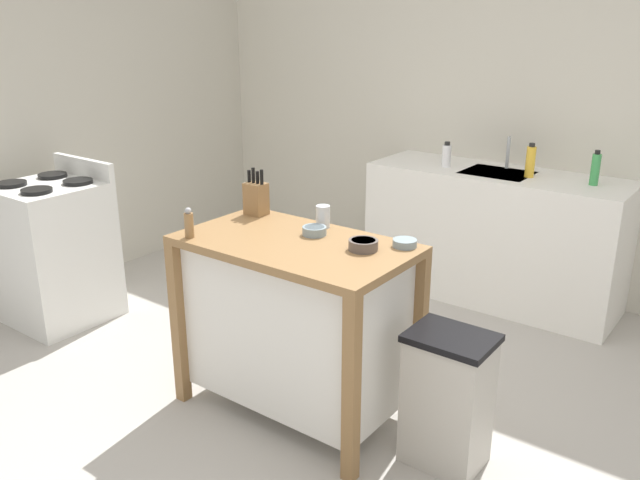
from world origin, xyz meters
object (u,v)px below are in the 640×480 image
object	(u,v)px
kitchen_island	(296,318)
bottle_hand_soap	(530,161)
sink_faucet	(508,152)
bottle_spray_cleaner	(595,169)
knife_block	(256,198)
pepper_grinder	(189,224)
bowl_ceramic_wide	(314,230)
trash_bin	(447,399)
drinking_cup	(323,217)
stove	(55,251)
bottle_dish_soap	(447,155)
bowl_ceramic_small	(363,245)
bowl_stoneware_deep	(405,243)

from	to	relation	value
kitchen_island	bottle_hand_soap	bearing A→B (deg)	77.15
sink_faucet	bottle_spray_cleaner	xyz separation A→B (m)	(0.61, -0.13, -0.01)
knife_block	bottle_spray_cleaner	size ratio (longest dim) A/B	1.15
pepper_grinder	bottle_hand_soap	distance (m)	2.33
bowl_ceramic_wide	trash_bin	size ratio (longest dim) A/B	0.19
kitchen_island	pepper_grinder	size ratio (longest dim) A/B	7.49
drinking_cup	stove	distance (m)	1.99
knife_block	bottle_dish_soap	bearing A→B (deg)	79.64
sink_faucet	kitchen_island	bearing A→B (deg)	-96.04
kitchen_island	stove	size ratio (longest dim) A/B	1.08
kitchen_island	sink_faucet	world-z (taller)	sink_faucet
knife_block	bowl_ceramic_small	distance (m)	0.77
kitchen_island	sink_faucet	bearing A→B (deg)	83.96
knife_block	bowl_ceramic_wide	distance (m)	0.47
bottle_spray_cleaner	bottle_dish_soap	xyz separation A→B (m)	(-0.97, -0.08, -0.02)
bowl_stoneware_deep	bottle_dish_soap	world-z (taller)	bottle_dish_soap
bowl_stoneware_deep	drinking_cup	bearing A→B (deg)	178.97
bowl_stoneware_deep	stove	xyz separation A→B (m)	(-2.37, -0.34, -0.46)
bowl_ceramic_wide	bowl_stoneware_deep	xyz separation A→B (m)	(0.43, 0.11, -0.00)
bowl_ceramic_wide	pepper_grinder	world-z (taller)	pepper_grinder
kitchen_island	stove	world-z (taller)	stove
knife_block	bowl_stoneware_deep	size ratio (longest dim) A/B	2.26
kitchen_island	bottle_spray_cleaner	xyz separation A→B (m)	(0.83, 1.93, 0.50)
knife_block	pepper_grinder	bearing A→B (deg)	-89.84
bowl_ceramic_small	bottle_hand_soap	world-z (taller)	bottle_hand_soap
bowl_ceramic_small	knife_block	bearing A→B (deg)	170.36
bowl_ceramic_small	bowl_stoneware_deep	world-z (taller)	bowl_ceramic_small
bowl_ceramic_small	bottle_spray_cleaner	bearing A→B (deg)	74.66
trash_bin	pepper_grinder	bearing A→B (deg)	-165.39
bowl_stoneware_deep	kitchen_island	bearing A→B (deg)	-152.14
knife_block	bowl_ceramic_small	size ratio (longest dim) A/B	1.87
bowl_ceramic_small	stove	xyz separation A→B (m)	(-2.24, -0.19, -0.47)
knife_block	drinking_cup	xyz separation A→B (m)	(0.42, 0.03, -0.04)
kitchen_island	bottle_dish_soap	xyz separation A→B (m)	(-0.14, 1.85, 0.48)
knife_block	stove	bearing A→B (deg)	-167.98
kitchen_island	pepper_grinder	bearing A→B (deg)	-149.37
stove	bottle_spray_cleaner	bearing A→B (deg)	36.44
bowl_ceramic_wide	trash_bin	bearing A→B (deg)	-4.82
knife_block	bottle_spray_cleaner	world-z (taller)	knife_block
drinking_cup	trash_bin	bearing A→B (deg)	-12.80
trash_bin	knife_block	bearing A→B (deg)	172.77
bowl_ceramic_wide	bottle_spray_cleaner	size ratio (longest dim) A/B	0.54
kitchen_island	bowl_ceramic_small	bearing A→B (deg)	15.58
bowl_stoneware_deep	pepper_grinder	world-z (taller)	pepper_grinder
kitchen_island	knife_block	distance (m)	0.69
bottle_dish_soap	bottle_hand_soap	xyz separation A→B (m)	(0.57, 0.05, 0.02)
bottle_dish_soap	bottle_hand_soap	world-z (taller)	bottle_hand_soap
bottle_spray_cleaner	bottle_dish_soap	distance (m)	0.97
stove	bowl_ceramic_wide	bearing A→B (deg)	6.61
drinking_cup	pepper_grinder	distance (m)	0.66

